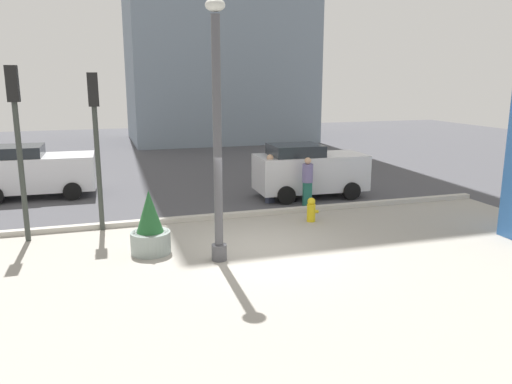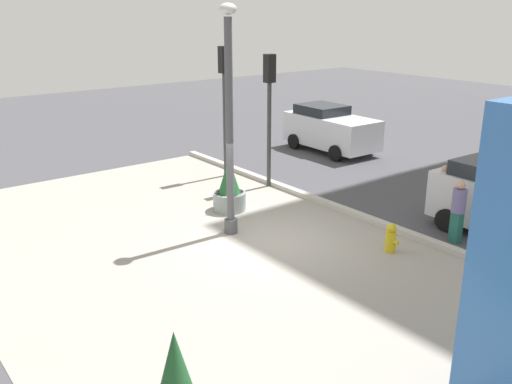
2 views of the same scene
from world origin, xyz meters
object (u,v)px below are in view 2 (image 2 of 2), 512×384
object	(u,v)px
car_passing_lane	(330,129)
potted_plant_mid_plaza	(229,190)
fire_hydrant	(391,238)
car_far_lane	(509,203)
traffic_light_corner	(269,99)
pedestrian_by_curb	(458,208)
lamp_post	(229,128)
pedestrian_crossing	(443,191)
traffic_light_far_side	(225,90)

from	to	relation	value
car_passing_lane	potted_plant_mid_plaza	bearing A→B (deg)	-65.99
potted_plant_mid_plaza	fire_hydrant	distance (m)	5.16
fire_hydrant	car_passing_lane	xyz separation A→B (m)	(-8.33, 6.15, 0.59)
car_far_lane	fire_hydrant	bearing A→B (deg)	-111.85
traffic_light_corner	pedestrian_by_curb	world-z (taller)	traffic_light_corner
fire_hydrant	pedestrian_by_curb	xyz separation A→B (m)	(0.64, 1.81, 0.56)
lamp_post	traffic_light_corner	xyz separation A→B (m)	(-2.62, 3.44, 0.10)
traffic_light_corner	pedestrian_crossing	size ratio (longest dim) A/B	2.58
fire_hydrant	car_far_lane	bearing A→B (deg)	68.15
lamp_post	car_passing_lane	bearing A→B (deg)	119.59
potted_plant_mid_plaza	pedestrian_by_curb	world-z (taller)	pedestrian_by_curb
traffic_light_corner	traffic_light_far_side	distance (m)	1.97
pedestrian_by_curb	pedestrian_crossing	xyz separation A→B (m)	(-1.04, 0.85, 0.02)
traffic_light_far_side	traffic_light_corner	bearing A→B (deg)	13.20
car_far_lane	car_passing_lane	xyz separation A→B (m)	(-9.58, 3.02, -0.02)
potted_plant_mid_plaza	fire_hydrant	world-z (taller)	potted_plant_mid_plaza
lamp_post	traffic_light_corner	world-z (taller)	lamp_post
lamp_post	car_far_lane	distance (m)	7.53
traffic_light_far_side	car_far_lane	world-z (taller)	traffic_light_far_side
lamp_post	potted_plant_mid_plaza	bearing A→B (deg)	146.05
fire_hydrant	car_far_lane	distance (m)	3.43
car_passing_lane	traffic_light_corner	bearing A→B (deg)	-66.30
lamp_post	pedestrian_crossing	xyz separation A→B (m)	(3.04, 5.10, -1.94)
potted_plant_mid_plaza	pedestrian_by_curb	distance (m)	6.46
traffic_light_corner	car_passing_lane	distance (m)	5.97
lamp_post	pedestrian_crossing	distance (m)	6.25
traffic_light_far_side	pedestrian_crossing	distance (m)	8.15
car_far_lane	pedestrian_crossing	world-z (taller)	car_far_lane
traffic_light_corner	car_passing_lane	size ratio (longest dim) A/B	1.06
pedestrian_by_curb	pedestrian_crossing	distance (m)	1.35
lamp_post	car_passing_lane	xyz separation A→B (m)	(-4.88, 8.59, -1.93)
potted_plant_mid_plaza	car_passing_lane	size ratio (longest dim) A/B	0.38
car_passing_lane	pedestrian_by_curb	distance (m)	9.96
traffic_light_far_side	car_passing_lane	world-z (taller)	traffic_light_far_side
lamp_post	car_far_lane	bearing A→B (deg)	49.81
traffic_light_corner	traffic_light_far_side	size ratio (longest dim) A/B	0.96
pedestrian_crossing	pedestrian_by_curb	bearing A→B (deg)	-39.38
car_far_lane	traffic_light_far_side	bearing A→B (deg)	-164.43
traffic_light_corner	car_far_lane	xyz separation A→B (m)	(7.32, 2.13, -2.01)
traffic_light_corner	car_far_lane	bearing A→B (deg)	16.19
car_passing_lane	pedestrian_crossing	world-z (taller)	car_passing_lane
pedestrian_by_curb	traffic_light_corner	bearing A→B (deg)	-173.19
car_far_lane	lamp_post	bearing A→B (deg)	-130.19
car_passing_lane	pedestrian_by_curb	size ratio (longest dim) A/B	2.49
traffic_light_far_side	pedestrian_crossing	bearing A→B (deg)	15.53
potted_plant_mid_plaza	pedestrian_crossing	world-z (taller)	pedestrian_crossing
potted_plant_mid_plaza	pedestrian_by_curb	xyz separation A→B (m)	(5.59, 3.23, 0.29)
potted_plant_mid_plaza	traffic_light_corner	bearing A→B (deg)	114.68
car_far_lane	pedestrian_by_curb	bearing A→B (deg)	-115.02
car_far_lane	pedestrian_by_curb	world-z (taller)	car_far_lane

